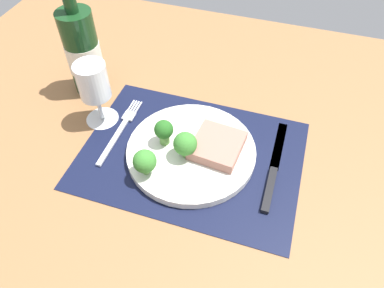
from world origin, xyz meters
The scene contains 11 objects.
ground_plane centered at (0.00, 0.00, -1.50)cm, with size 140.00×110.00×3.00cm, color brown.
placemat centered at (0.00, 0.00, 0.15)cm, with size 43.05×31.33×0.30cm, color black.
plate centered at (0.00, 0.00, 1.10)cm, with size 25.33×25.33×1.60cm, color silver.
steak centered at (4.86, 1.40, 3.00)cm, with size 9.14×9.58×2.21cm, color #9E6B5B.
broccoli_near_steak centered at (-5.50, 0.23, 5.19)cm, with size 3.75×3.75×5.51cm.
broccoli_center centered at (-0.50, -2.01, 5.29)cm, with size 4.51×4.51×5.71cm.
broccoli_back_left centered at (-6.08, -8.05, 5.18)cm, with size 4.34×4.34×5.52cm.
fork centered at (-16.10, 1.42, 0.55)cm, with size 2.40×19.20×0.50cm.
knife centered at (16.24, 0.53, 0.60)cm, with size 1.80×23.00×0.80cm.
wine_bottle centered at (-28.70, 12.62, 9.85)cm, with size 7.53×7.53×27.40cm.
wine_glass centered at (-21.47, 3.68, 9.49)cm, with size 6.94×6.94×14.25cm.
Camera 1 is at (13.99, -42.94, 55.21)cm, focal length 33.50 mm.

